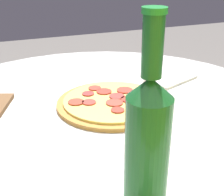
{
  "coord_description": "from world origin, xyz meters",
  "views": [
    {
      "loc": [
        0.24,
        0.68,
        1.1
      ],
      "look_at": [
        -0.03,
        -0.01,
        0.77
      ],
      "focal_mm": 50.0,
      "sensor_mm": 36.0,
      "label": 1
    }
  ],
  "objects": [
    {
      "name": "table",
      "position": [
        0.0,
        0.0,
        0.58
      ],
      "size": [
        1.06,
        1.06,
        0.75
      ],
      "color": "silver",
      "rests_on": "ground_plane"
    },
    {
      "name": "pizza",
      "position": [
        -0.03,
        -0.01,
        0.75
      ],
      "size": [
        0.29,
        0.29,
        0.02
      ],
      "color": "#B77F3D",
      "rests_on": "table"
    },
    {
      "name": "beer_bottle",
      "position": [
        0.05,
        0.33,
        0.86
      ],
      "size": [
        0.07,
        0.07,
        0.3
      ],
      "color": "#195628",
      "rests_on": "table"
    },
    {
      "name": "napkin",
      "position": [
        -0.27,
        -0.11,
        0.75
      ],
      "size": [
        0.18,
        0.14,
        0.01
      ],
      "color": "white",
      "rests_on": "table"
    }
  ]
}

